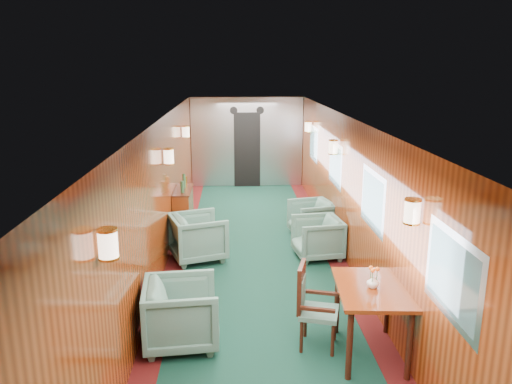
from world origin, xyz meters
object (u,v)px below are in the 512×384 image
(armchair_left_far, at_px, (198,237))
(armchair_right_near, at_px, (317,238))
(side_chair, at_px, (311,303))
(credenza, at_px, (184,212))
(dining_table, at_px, (372,298))
(armchair_left_near, at_px, (182,313))
(armchair_right_far, at_px, (311,219))

(armchair_left_far, distance_m, armchair_right_near, 2.02)
(armchair_right_near, bearing_deg, side_chair, -18.81)
(credenza, xyz_separation_m, armchair_right_near, (2.38, -1.25, -0.12))
(dining_table, height_order, armchair_left_near, dining_table)
(dining_table, height_order, armchair_right_far, dining_table)
(armchair_right_near, bearing_deg, dining_table, -5.75)
(armchair_left_far, bearing_deg, armchair_left_near, 160.41)
(credenza, distance_m, armchair_right_near, 2.69)
(dining_table, relative_size, armchair_left_far, 1.33)
(armchair_right_near, bearing_deg, armchair_left_far, -98.12)
(credenza, bearing_deg, armchair_right_near, -27.68)
(credenza, height_order, armchair_left_far, credenza)
(armchair_left_far, relative_size, armchair_right_far, 1.13)
(side_chair, relative_size, armchair_left_near, 1.17)
(armchair_left_far, bearing_deg, side_chair, -170.91)
(armchair_right_far, bearing_deg, side_chair, -22.80)
(armchair_left_near, relative_size, armchair_right_near, 1.11)
(armchair_left_near, height_order, armchair_left_far, armchair_left_far)
(armchair_left_near, bearing_deg, side_chair, -99.51)
(dining_table, bearing_deg, armchair_left_far, 129.39)
(side_chair, bearing_deg, armchair_left_far, 133.74)
(armchair_left_far, xyz_separation_m, armchair_right_far, (2.09, 1.08, -0.05))
(armchair_left_near, height_order, armchair_right_near, armchair_left_near)
(armchair_left_near, bearing_deg, armchair_right_near, -43.18)
(side_chair, distance_m, armchair_left_near, 1.52)
(credenza, bearing_deg, armchair_left_far, -73.81)
(side_chair, relative_size, armchair_left_far, 1.17)
(side_chair, bearing_deg, armchair_right_near, 94.46)
(side_chair, bearing_deg, dining_table, -3.13)
(dining_table, bearing_deg, credenza, 124.39)
(armchair_left_near, bearing_deg, dining_table, -104.03)
(armchair_right_far, bearing_deg, armchair_left_near, -43.29)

